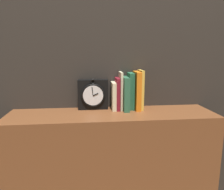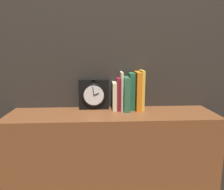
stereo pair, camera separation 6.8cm
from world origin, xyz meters
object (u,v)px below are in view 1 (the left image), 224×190
clock (93,94)px  book_slot3_green (125,94)px  book_slot2_cream (121,91)px  book_slot6_yellow (141,90)px  book_slot0_cream (114,96)px  book_slot5_orange (137,91)px  book_slot4_green (131,91)px  book_slot1_maroon (117,94)px

clock → book_slot3_green: (0.21, -0.04, 0.01)m
book_slot2_cream → book_slot6_yellow: (0.13, -0.00, 0.01)m
book_slot0_cream → book_slot5_orange: 0.16m
clock → book_slot0_cream: bearing=-9.6°
clock → book_slot2_cream: (0.18, -0.02, 0.03)m
book_slot4_green → book_slot6_yellow: size_ratio=0.93×
book_slot2_cream → book_slot5_orange: 0.11m
book_slot0_cream → book_slot3_green: book_slot3_green is taller
book_slot1_maroon → book_slot5_orange: bearing=-4.7°
book_slot3_green → book_slot4_green: bearing=29.6°
book_slot0_cream → book_slot1_maroon: 0.03m
book_slot4_green → book_slot6_yellow: 0.07m
book_slot2_cream → book_slot5_orange: bearing=-7.2°
book_slot3_green → book_slot4_green: 0.05m
clock → book_slot6_yellow: size_ratio=0.79×
book_slot0_cream → book_slot3_green: (0.07, -0.02, 0.02)m
book_slot3_green → book_slot2_cream: bearing=144.2°
book_slot5_orange → book_slot6_yellow: (0.03, 0.01, 0.00)m
book_slot0_cream → book_slot4_green: bearing=1.8°
book_slot3_green → book_slot5_orange: book_slot5_orange is taller
book_slot1_maroon → book_slot6_yellow: size_ratio=0.81×
clock → book_slot1_maroon: size_ratio=0.98×
clock → book_slot0_cream: size_ratio=1.13×
book_slot1_maroon → book_slot6_yellow: 0.16m
book_slot4_green → book_slot5_orange: book_slot5_orange is taller
book_slot2_cream → book_slot3_green: (0.03, -0.02, -0.02)m
book_slot4_green → book_slot5_orange: 0.04m
book_slot1_maroon → book_slot2_cream: 0.03m
book_slot3_green → book_slot6_yellow: book_slot6_yellow is taller
book_slot4_green → book_slot5_orange: (0.04, -0.02, 0.00)m
book_slot0_cream → book_slot3_green: 0.08m
book_slot2_cream → book_slot5_orange: book_slot5_orange is taller
book_slot0_cream → book_slot6_yellow: book_slot6_yellow is taller
book_slot1_maroon → book_slot4_green: (0.09, 0.01, 0.02)m
book_slot1_maroon → book_slot6_yellow: bearing=0.4°
book_slot1_maroon → book_slot5_orange: book_slot5_orange is taller
book_slot2_cream → book_slot3_green: book_slot2_cream is taller
clock → book_slot3_green: size_ratio=0.95×
book_slot0_cream → book_slot6_yellow: bearing=-0.4°
clock → book_slot3_green: bearing=-11.3°
book_slot0_cream → book_slot1_maroon: (0.03, -0.00, 0.01)m
clock → book_slot2_cream: 0.19m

